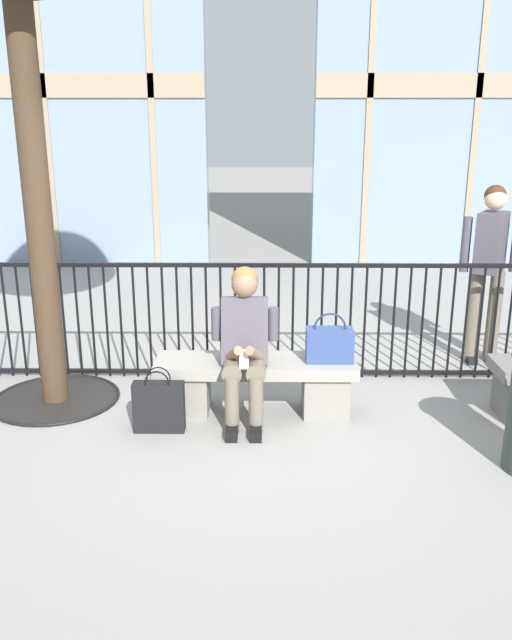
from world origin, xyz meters
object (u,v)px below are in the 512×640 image
(stone_bench, at_px, (256,381))
(seated_person_with_phone, at_px, (245,341))
(handbag_on_bench, at_px, (329,344))
(shopping_bag, at_px, (159,406))
(bystander_at_railing, at_px, (489,261))

(stone_bench, height_order, seated_person_with_phone, seated_person_with_phone)
(seated_person_with_phone, xyz_separation_m, handbag_on_bench, (0.66, 0.12, -0.06))
(handbag_on_bench, height_order, shopping_bag, handbag_on_bench)
(stone_bench, height_order, bystander_at_railing, bystander_at_railing)
(stone_bench, bearing_deg, handbag_on_bench, -0.99)
(shopping_bag, bearing_deg, seated_person_with_phone, 18.83)
(shopping_bag, bearing_deg, handbag_on_bench, 14.49)
(stone_bench, height_order, handbag_on_bench, handbag_on_bench)
(stone_bench, bearing_deg, bystander_at_railing, 29.12)
(shopping_bag, height_order, bystander_at_railing, bystander_at_railing)
(seated_person_with_phone, relative_size, handbag_on_bench, 3.08)
(stone_bench, relative_size, shopping_bag, 3.18)
(bystander_at_railing, bearing_deg, handbag_on_bench, -142.65)
(seated_person_with_phone, distance_m, bystander_at_railing, 2.67)
(seated_person_with_phone, xyz_separation_m, shopping_bag, (-0.65, -0.22, -0.45))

